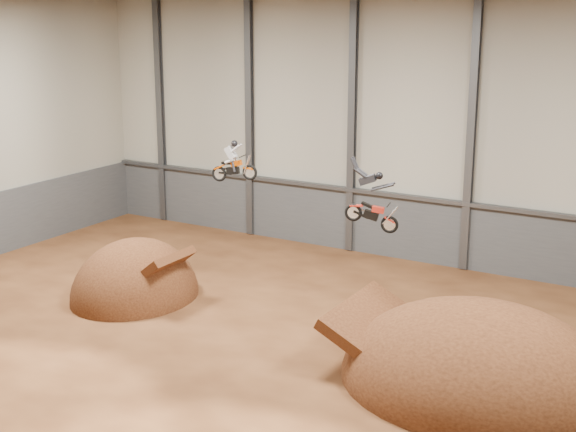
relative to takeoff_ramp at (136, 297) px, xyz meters
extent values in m
plane|color=#462512|center=(8.80, -2.82, 0.00)|extent=(40.00, 40.00, 0.00)
cube|color=#ABA898|center=(8.80, 12.18, 7.00)|extent=(40.00, 0.10, 14.00)
cube|color=#4A4D51|center=(8.80, 12.08, 1.75)|extent=(39.80, 0.18, 3.50)
cube|color=#47494F|center=(8.80, 11.93, 3.55)|extent=(39.80, 0.35, 0.20)
cube|color=#47494F|center=(-7.87, 11.98, 7.00)|extent=(0.40, 0.36, 13.90)
cube|color=#47494F|center=(-1.20, 11.98, 7.00)|extent=(0.40, 0.36, 13.90)
cube|color=#47494F|center=(5.46, 11.98, 7.00)|extent=(0.40, 0.36, 13.90)
cube|color=#47494F|center=(12.13, 11.98, 7.00)|extent=(0.40, 0.36, 13.90)
ellipsoid|color=#391B0E|center=(0.00, 0.00, 0.00)|extent=(5.66, 6.53, 5.66)
ellipsoid|color=#391B0E|center=(16.84, -0.61, 0.00)|extent=(10.25, 9.06, 5.91)
camera|label=1|loc=(24.43, -27.32, 13.39)|focal=50.00mm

